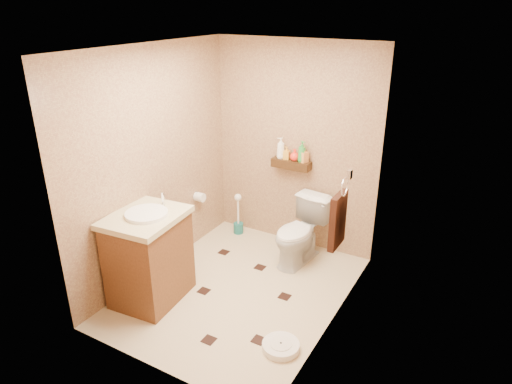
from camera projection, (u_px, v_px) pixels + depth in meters
The scene contains 19 objects.
ground at pixel (239, 290), 4.70m from camera, with size 2.50×2.50×0.00m, color beige.
wall_back at pixel (295, 147), 5.23m from camera, with size 2.00×0.04×2.40m, color tan.
wall_front at pixel (145, 239), 3.23m from camera, with size 2.00×0.04×2.40m, color tan.
wall_left at pixel (155, 165), 4.69m from camera, with size 0.04×2.50×2.40m, color tan.
wall_right at pixel (340, 204), 3.78m from camera, with size 0.04×2.50×2.40m, color tan.
ceiling at pixel (235, 47), 3.76m from camera, with size 2.00×2.50×0.02m, color white.
wall_shelf at pixel (291, 164), 5.24m from camera, with size 0.46×0.14×0.10m, color #3E2811.
floor_accents at pixel (240, 294), 4.63m from camera, with size 1.21×1.44×0.01m.
toilet at pixel (300, 232), 5.09m from camera, with size 0.41×0.72×0.74m, color white.
vanity at pixel (149, 256), 4.42m from camera, with size 0.68×0.80×1.06m.
bathroom_scale at pixel (281, 346), 3.90m from camera, with size 0.36×0.36×0.07m.
toilet_brush at pixel (238, 219), 5.79m from camera, with size 0.12×0.12×0.54m.
towel_ring at pixel (338, 218), 4.12m from camera, with size 0.12×0.30×0.76m.
toilet_paper at pixel (200, 197), 5.41m from camera, with size 0.12×0.11×0.12m.
bottle_a at pixel (281, 148), 5.23m from camera, with size 0.10×0.10×0.25m, color white.
bottle_b at pixel (287, 153), 5.22m from camera, with size 0.07×0.07×0.15m, color gold.
bottle_c at pixel (295, 155), 5.17m from camera, with size 0.11×0.11×0.14m, color red.
bottle_d at pixel (302, 152), 5.11m from camera, with size 0.09×0.09×0.24m, color green.
bottle_e at pixel (304, 154), 5.11m from camera, with size 0.08×0.08×0.18m, color #E1944B.
Camera 1 is at (2.09, -3.33, 2.77)m, focal length 32.00 mm.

